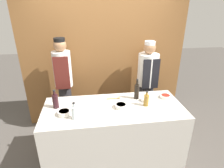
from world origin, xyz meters
TOP-DOWN VIEW (x-y plane):
  - ground_plane at (0.00, 0.00)m, footprint 14.00×14.00m
  - cabinet_wall at (0.00, 1.22)m, footprint 3.02×0.18m
  - counter at (0.00, 0.00)m, footprint 1.95×0.84m
  - sauce_bowl_green at (0.10, -0.03)m, footprint 0.16×0.16m
  - sauce_bowl_yellow at (-0.66, -0.10)m, footprint 0.17×0.17m
  - sauce_bowl_brown at (0.49, 0.11)m, footprint 0.13×0.13m
  - sauce_bowl_red at (0.82, 0.17)m, footprint 0.16×0.16m
  - cutting_board at (-0.31, 0.04)m, footprint 0.38×0.24m
  - bottle_vinegar at (0.46, -0.02)m, footprint 0.07×0.07m
  - bottle_wine at (-0.79, 0.11)m, footprint 0.08×0.08m
  - bottle_soy at (0.38, 0.21)m, footprint 0.07×0.07m
  - bottle_clear at (-0.52, -0.20)m, footprint 0.07×0.07m
  - wooden_spoon at (0.06, 0.24)m, footprint 0.21×0.04m
  - chef_left at (-0.75, 0.83)m, footprint 0.30×0.30m
  - chef_right at (0.75, 0.83)m, footprint 0.37×0.37m

SIDE VIEW (x-z plane):
  - ground_plane at x=0.00m, z-range 0.00..0.00m
  - counter at x=0.00m, z-range 0.00..0.93m
  - chef_right at x=0.75m, z-range 0.07..1.73m
  - cutting_board at x=-0.31m, z-range 0.93..0.95m
  - wooden_spoon at x=0.06m, z-range 0.92..0.95m
  - sauce_bowl_brown at x=0.49m, z-range 0.93..0.97m
  - sauce_bowl_red at x=0.82m, z-range 0.93..0.98m
  - sauce_bowl_green at x=0.10m, z-range 0.93..0.99m
  - sauce_bowl_yellow at x=-0.66m, z-range 0.93..0.99m
  - chef_left at x=-0.75m, z-range 0.10..1.85m
  - bottle_vinegar at x=0.46m, z-range 0.90..1.12m
  - bottle_clear at x=-0.52m, z-range 0.90..1.13m
  - bottle_wine at x=-0.79m, z-range 0.90..1.16m
  - bottle_soy at x=0.38m, z-range 0.89..1.21m
  - cabinet_wall at x=0.00m, z-range 0.00..2.40m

